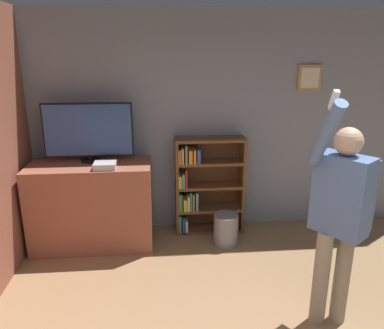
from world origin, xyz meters
The scene contains 7 objects.
wall_back centered at (0.00, 3.08, 1.35)m, with size 6.09×0.09×2.70m.
tv_ledge centered at (-1.30, 2.67, 0.50)m, with size 1.38×0.63×1.00m.
television centered at (-1.30, 2.79, 1.35)m, with size 1.00×0.22×0.68m.
game_console centered at (-1.10, 2.51, 1.03)m, with size 0.24×0.22×0.07m.
bookshelf centered at (0.04, 2.90, 0.61)m, with size 0.85×0.28×1.22m.
person centered at (0.89, 1.11, 1.02)m, with size 0.55×0.55×1.98m.
waste_bin centered at (0.26, 2.52, 0.19)m, with size 0.29×0.29×0.37m.
Camera 1 is at (-0.51, -1.46, 2.23)m, focal length 35.00 mm.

